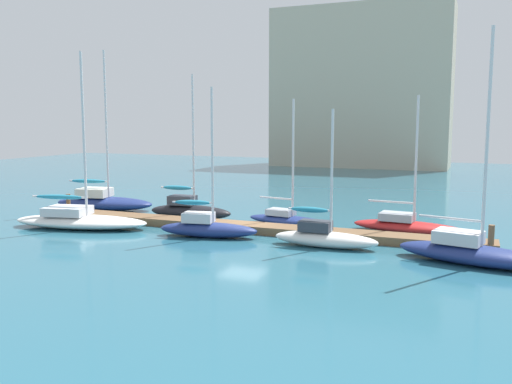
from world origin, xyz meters
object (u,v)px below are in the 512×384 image
object	(u,v)px
harbor_building_distant	(361,88)
sailboat_3	(207,226)
sailboat_5	(324,236)
sailboat_1	(79,219)
sailboat_0	(103,201)
sailboat_6	(407,225)
sailboat_2	(189,209)
sailboat_4	(288,218)
sailboat_7	(471,251)

from	to	relation	value
harbor_building_distant	sailboat_3	bearing A→B (deg)	-87.70
sailboat_5	harbor_building_distant	distance (m)	51.66
sailboat_1	sailboat_3	bearing A→B (deg)	-7.68
sailboat_0	harbor_building_distant	xyz separation A→B (m)	(8.99, 44.60, 10.04)
sailboat_0	sailboat_6	world-z (taller)	sailboat_0
sailboat_2	harbor_building_distant	size ratio (longest dim) A/B	0.39
harbor_building_distant	sailboat_6	bearing A→B (deg)	-75.16
sailboat_0	sailboat_3	distance (m)	12.26
sailboat_1	sailboat_4	xyz separation A→B (m)	(11.02, 5.49, -0.11)
sailboat_0	sailboat_6	size ratio (longest dim) A/B	1.45
sailboat_1	harbor_building_distant	size ratio (longest dim) A/B	0.43
sailboat_6	sailboat_7	size ratio (longest dim) A/B	0.75
sailboat_1	sailboat_5	distance (m)	14.60
sailboat_3	sailboat_7	distance (m)	13.34
sailboat_0	sailboat_1	world-z (taller)	sailboat_0
sailboat_2	sailboat_4	world-z (taller)	sailboat_2
sailboat_2	sailboat_7	xyz separation A→B (m)	(16.93, -5.25, -0.06)
sailboat_6	sailboat_7	xyz separation A→B (m)	(3.46, -5.93, 0.13)
sailboat_1	harbor_building_distant	xyz separation A→B (m)	(6.09, 50.58, 10.15)
sailboat_1	sailboat_7	xyz separation A→B (m)	(21.42, -0.14, 0.06)
sailboat_1	sailboat_2	world-z (taller)	sailboat_1
sailboat_7	sailboat_5	bearing A→B (deg)	-173.00
sailboat_2	sailboat_3	world-z (taller)	sailboat_2
sailboat_2	harbor_building_distant	world-z (taller)	harbor_building_distant
sailboat_0	harbor_building_distant	bearing A→B (deg)	68.82
sailboat_7	sailboat_6	bearing A→B (deg)	133.76
sailboat_0	sailboat_4	world-z (taller)	sailboat_0
sailboat_2	sailboat_3	xyz separation A→B (m)	(3.61, -4.55, -0.06)
sailboat_1	sailboat_3	xyz separation A→B (m)	(8.10, 0.56, 0.06)
sailboat_4	harbor_building_distant	bearing A→B (deg)	104.76
sailboat_1	sailboat_4	bearing A→B (deg)	14.86
sailboat_3	sailboat_5	world-z (taller)	sailboat_3
harbor_building_distant	sailboat_5	bearing A→B (deg)	-80.35
sailboat_4	harbor_building_distant	xyz separation A→B (m)	(-4.93, 45.09, 10.26)
sailboat_5	sailboat_7	size ratio (longest dim) A/B	0.67
sailboat_3	sailboat_4	world-z (taller)	sailboat_3
sailboat_0	sailboat_1	bearing A→B (deg)	-73.95
sailboat_0	sailboat_4	distance (m)	13.93
sailboat_4	sailboat_5	size ratio (longest dim) A/B	1.10
sailboat_3	sailboat_6	size ratio (longest dim) A/B	1.05
sailboat_0	sailboat_5	bearing A→B (deg)	-26.79
sailboat_1	sailboat_6	distance (m)	18.87
sailboat_3	sailboat_6	xyz separation A→B (m)	(9.86, 5.23, -0.13)
sailboat_2	sailboat_3	bearing A→B (deg)	-55.34
sailboat_0	sailboat_2	xyz separation A→B (m)	(7.39, -0.87, 0.01)
sailboat_4	sailboat_7	distance (m)	11.83
sailboat_2	sailboat_5	xyz separation A→B (m)	(10.09, -4.47, -0.09)
sailboat_7	harbor_building_distant	xyz separation A→B (m)	(-15.33, 50.72, 10.09)
sailboat_7	harbor_building_distant	size ratio (longest dim) A/B	0.43
sailboat_3	sailboat_7	xyz separation A→B (m)	(13.32, -0.70, 0.00)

